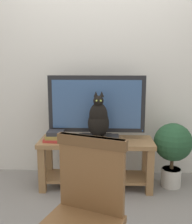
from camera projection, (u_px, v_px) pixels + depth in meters
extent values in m
plane|color=gray|center=(96.00, 219.00, 2.18)|extent=(12.00, 12.00, 0.00)
cube|color=silver|center=(100.00, 54.00, 2.95)|extent=(7.00, 0.12, 2.80)
cube|color=olive|center=(96.00, 142.00, 2.67)|extent=(1.18, 0.41, 0.04)
cube|color=olive|center=(42.00, 170.00, 2.59)|extent=(0.07, 0.07, 0.47)
cube|color=olive|center=(150.00, 172.00, 2.55)|extent=(0.07, 0.07, 0.47)
cube|color=olive|center=(49.00, 159.00, 2.89)|extent=(0.07, 0.07, 0.47)
cube|color=olive|center=(145.00, 161.00, 2.85)|extent=(0.07, 0.07, 0.47)
cube|color=olive|center=(96.00, 177.00, 2.74)|extent=(1.08, 0.33, 0.02)
cube|color=black|center=(97.00, 137.00, 2.74)|extent=(0.32, 0.20, 0.03)
cube|color=black|center=(97.00, 133.00, 2.73)|extent=(0.06, 0.04, 0.04)
cube|color=black|center=(97.00, 104.00, 2.68)|extent=(1.01, 0.05, 0.59)
cube|color=#385684|center=(96.00, 104.00, 2.65)|extent=(0.92, 0.01, 0.50)
sphere|color=#2672F2|center=(142.00, 131.00, 2.67)|extent=(0.01, 0.01, 0.01)
cube|color=#2D2D30|center=(99.00, 140.00, 2.59)|extent=(0.41, 0.27, 0.06)
cube|color=black|center=(98.00, 144.00, 2.45)|extent=(0.25, 0.01, 0.03)
ellipsoid|color=black|center=(99.00, 123.00, 2.56)|extent=(0.21, 0.22, 0.28)
ellipsoid|color=black|center=(99.00, 115.00, 2.51)|extent=(0.18, 0.14, 0.25)
sphere|color=black|center=(99.00, 101.00, 2.48)|extent=(0.10, 0.10, 0.10)
cone|color=black|center=(96.00, 94.00, 2.47)|extent=(0.05, 0.05, 0.06)
cone|color=black|center=(102.00, 94.00, 2.46)|extent=(0.05, 0.05, 0.06)
sphere|color=#B2C64C|center=(97.00, 101.00, 2.43)|extent=(0.02, 0.02, 0.02)
sphere|color=#B2C64C|center=(101.00, 101.00, 2.43)|extent=(0.02, 0.02, 0.02)
cylinder|color=black|center=(105.00, 137.00, 2.50)|extent=(0.07, 0.18, 0.04)
cube|color=brown|center=(92.00, 174.00, 1.44)|extent=(0.37, 0.17, 0.44)
cube|color=brown|center=(92.00, 142.00, 1.41)|extent=(0.40, 0.18, 0.06)
cube|color=#B2332D|center=(54.00, 140.00, 2.63)|extent=(0.19, 0.19, 0.03)
cube|color=olive|center=(55.00, 136.00, 2.63)|extent=(0.16, 0.17, 0.03)
cube|color=#2D2D33|center=(56.00, 133.00, 2.63)|extent=(0.17, 0.16, 0.04)
cylinder|color=beige|center=(171.00, 177.00, 2.75)|extent=(0.21, 0.21, 0.19)
cylinder|color=#332319|center=(171.00, 170.00, 2.74)|extent=(0.19, 0.19, 0.02)
cylinder|color=#4C3823|center=(172.00, 163.00, 2.72)|extent=(0.04, 0.04, 0.14)
sphere|color=#234C2D|center=(173.00, 142.00, 2.68)|extent=(0.40, 0.40, 0.40)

